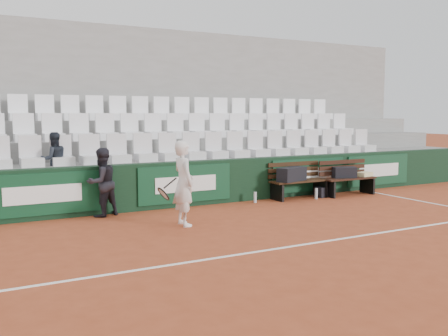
% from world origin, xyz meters
% --- Properties ---
extents(ground, '(80.00, 80.00, 0.00)m').
position_xyz_m(ground, '(0.00, 0.00, 0.00)').
color(ground, '#9F4324').
rests_on(ground, ground).
extents(court_baseline, '(18.00, 0.06, 0.01)m').
position_xyz_m(court_baseline, '(0.00, 0.00, 0.00)').
color(court_baseline, white).
rests_on(court_baseline, ground).
extents(back_barrier, '(18.00, 0.34, 1.00)m').
position_xyz_m(back_barrier, '(0.07, 3.99, 0.50)').
color(back_barrier, black).
rests_on(back_barrier, ground).
extents(grandstand_tier_front, '(18.00, 0.95, 1.00)m').
position_xyz_m(grandstand_tier_front, '(0.00, 4.62, 0.50)').
color(grandstand_tier_front, gray).
rests_on(grandstand_tier_front, ground).
extents(grandstand_tier_mid, '(18.00, 0.95, 1.45)m').
position_xyz_m(grandstand_tier_mid, '(0.00, 5.58, 0.72)').
color(grandstand_tier_mid, gray).
rests_on(grandstand_tier_mid, ground).
extents(grandstand_tier_back, '(18.00, 0.95, 1.90)m').
position_xyz_m(grandstand_tier_back, '(0.00, 6.53, 0.95)').
color(grandstand_tier_back, gray).
rests_on(grandstand_tier_back, ground).
extents(grandstand_rear_wall, '(18.00, 0.30, 4.40)m').
position_xyz_m(grandstand_rear_wall, '(0.00, 7.15, 2.20)').
color(grandstand_rear_wall, gray).
rests_on(grandstand_rear_wall, ground).
extents(seat_row_front, '(11.90, 0.44, 0.63)m').
position_xyz_m(seat_row_front, '(0.00, 4.45, 1.31)').
color(seat_row_front, silver).
rests_on(seat_row_front, grandstand_tier_front).
extents(seat_row_mid, '(11.90, 0.44, 0.63)m').
position_xyz_m(seat_row_mid, '(0.00, 5.40, 1.77)').
color(seat_row_mid, white).
rests_on(seat_row_mid, grandstand_tier_mid).
extents(seat_row_back, '(11.90, 0.44, 0.63)m').
position_xyz_m(seat_row_back, '(0.00, 6.35, 2.21)').
color(seat_row_back, white).
rests_on(seat_row_back, grandstand_tier_back).
extents(bench_left, '(1.50, 0.56, 0.45)m').
position_xyz_m(bench_left, '(2.71, 3.57, 0.23)').
color(bench_left, '#311D0E').
rests_on(bench_left, ground).
extents(bench_right, '(1.50, 0.56, 0.45)m').
position_xyz_m(bench_right, '(4.12, 3.38, 0.23)').
color(bench_right, black).
rests_on(bench_right, ground).
extents(sports_bag_left, '(0.84, 0.54, 0.33)m').
position_xyz_m(sports_bag_left, '(2.45, 3.53, 0.62)').
color(sports_bag_left, black).
rests_on(sports_bag_left, bench_left).
extents(sports_bag_right, '(0.64, 0.43, 0.27)m').
position_xyz_m(sports_bag_right, '(4.01, 3.42, 0.59)').
color(sports_bag_right, black).
rests_on(sports_bag_right, bench_right).
extents(towel, '(0.43, 0.34, 0.11)m').
position_xyz_m(towel, '(4.68, 3.40, 0.50)').
color(towel, beige).
rests_on(towel, bench_right).
extents(sports_bag_ground, '(0.44, 0.31, 0.25)m').
position_xyz_m(sports_bag_ground, '(3.38, 3.47, 0.13)').
color(sports_bag_ground, black).
rests_on(sports_bag_ground, ground).
extents(water_bottle_near, '(0.07, 0.07, 0.25)m').
position_xyz_m(water_bottle_near, '(1.45, 3.57, 0.13)').
color(water_bottle_near, silver).
rests_on(water_bottle_near, ground).
extents(water_bottle_far, '(0.07, 0.07, 0.26)m').
position_xyz_m(water_bottle_far, '(3.04, 3.32, 0.13)').
color(water_bottle_far, '#AFC1C6').
rests_on(water_bottle_far, ground).
extents(tennis_player, '(0.69, 0.58, 1.58)m').
position_xyz_m(tennis_player, '(-0.97, 2.18, 0.79)').
color(tennis_player, silver).
rests_on(tennis_player, ground).
extents(ball_kid, '(0.82, 0.75, 1.38)m').
position_xyz_m(ball_kid, '(-2.09, 3.71, 0.69)').
color(ball_kid, '#212129').
rests_on(ball_kid, ground).
extents(spectator_c, '(0.59, 0.48, 1.14)m').
position_xyz_m(spectator_c, '(-2.86, 4.50, 1.57)').
color(spectator_c, black).
rests_on(spectator_c, grandstand_tier_front).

